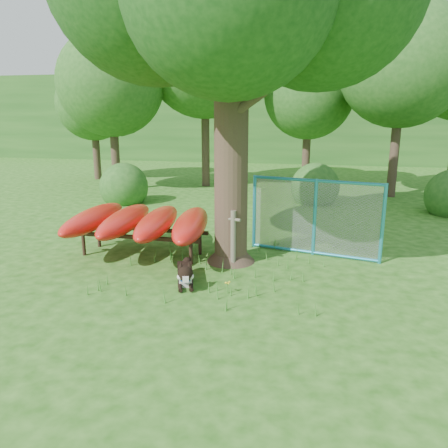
# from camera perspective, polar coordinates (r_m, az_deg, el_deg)

# --- Properties ---
(ground) EXTENTS (80.00, 80.00, 0.00)m
(ground) POSITION_cam_1_polar(r_m,az_deg,el_deg) (8.45, -3.08, -8.48)
(ground) COLOR #1E5310
(ground) RESTS_ON ground
(wooden_post) EXTENTS (0.34, 0.17, 1.26)m
(wooden_post) POSITION_cam_1_polar(r_m,az_deg,el_deg) (9.41, 1.22, -1.77)
(wooden_post) COLOR brown
(wooden_post) RESTS_ON ground
(kayak_rack) EXTENTS (3.46, 3.16, 1.06)m
(kayak_rack) POSITION_cam_1_polar(r_m,az_deg,el_deg) (10.37, -10.79, 0.31)
(kayak_rack) COLOR black
(kayak_rack) RESTS_ON ground
(husky_dog) EXTENTS (0.61, 1.25, 0.57)m
(husky_dog) POSITION_cam_1_polar(r_m,az_deg,el_deg) (8.65, -5.09, -6.54)
(husky_dog) COLOR black
(husky_dog) RESTS_ON ground
(fence_section) EXTENTS (3.04, 0.77, 3.02)m
(fence_section) POSITION_cam_1_polar(r_m,az_deg,el_deg) (10.40, 11.75, 0.85)
(fence_section) COLOR #2894BA
(fence_section) RESTS_ON ground
(wildflower_clump) EXTENTS (0.11, 0.09, 0.24)m
(wildflower_clump) POSITION_cam_1_polar(r_m,az_deg,el_deg) (8.18, 0.45, -7.80)
(wildflower_clump) COLOR #40832B
(wildflower_clump) RESTS_ON ground
(bg_tree_a) EXTENTS (4.40, 4.40, 6.70)m
(bg_tree_a) POSITION_cam_1_polar(r_m,az_deg,el_deg) (19.54, -14.55, 17.36)
(bg_tree_a) COLOR #38291E
(bg_tree_a) RESTS_ON ground
(bg_tree_b) EXTENTS (5.20, 5.20, 8.22)m
(bg_tree_b) POSITION_cam_1_polar(r_m,az_deg,el_deg) (20.30, -2.54, 20.83)
(bg_tree_b) COLOR #38291E
(bg_tree_b) RESTS_ON ground
(bg_tree_c) EXTENTS (4.00, 4.00, 6.12)m
(bg_tree_c) POSITION_cam_1_polar(r_m,az_deg,el_deg) (20.54, 11.02, 16.31)
(bg_tree_c) COLOR #38291E
(bg_tree_c) RESTS_ON ground
(bg_tree_d) EXTENTS (4.80, 4.80, 7.50)m
(bg_tree_d) POSITION_cam_1_polar(r_m,az_deg,el_deg) (18.83, 22.30, 18.76)
(bg_tree_d) COLOR #38291E
(bg_tree_d) RESTS_ON ground
(bg_tree_f) EXTENTS (3.60, 3.60, 5.55)m
(bg_tree_f) POSITION_cam_1_polar(r_m,az_deg,el_deg) (23.32, -16.73, 14.77)
(bg_tree_f) COLOR #38291E
(bg_tree_f) RESTS_ON ground
(shrub_left) EXTENTS (1.80, 1.80, 1.80)m
(shrub_left) POSITION_cam_1_polar(r_m,az_deg,el_deg) (16.92, -12.82, 2.73)
(shrub_left) COLOR #22541B
(shrub_left) RESTS_ON ground
(shrub_mid) EXTENTS (1.80, 1.80, 1.80)m
(shrub_mid) POSITION_cam_1_polar(r_m,az_deg,el_deg) (16.83, 11.71, 2.73)
(shrub_mid) COLOR #22541B
(shrub_mid) RESTS_ON ground
(wooded_hillside) EXTENTS (80.00, 12.00, 6.00)m
(wooded_hillside) POSITION_cam_1_polar(r_m,az_deg,el_deg) (35.57, 9.12, 13.59)
(wooded_hillside) COLOR #22541B
(wooded_hillside) RESTS_ON ground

